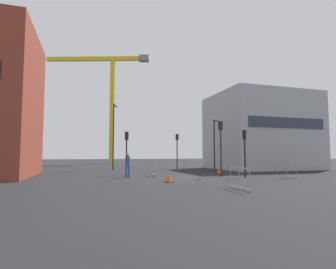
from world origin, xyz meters
The scene contains 16 objects.
ground centered at (0.00, 0.00, 0.00)m, with size 160.00×160.00×0.00m, color black.
office_block centered at (12.58, 8.48, 4.41)m, with size 11.18×9.10×8.81m.
construction_crane centered at (-3.50, 31.92, 14.03)m, with size 18.81×7.03×20.45m.
streetlamp_tall centered at (-4.52, 11.42, 4.30)m, with size 0.72×1.34×7.39m.
streetlamp_short centered at (5.11, 5.66, 3.18)m, with size 1.43×0.86×5.22m.
traffic_light_corner centered at (-4.14, 4.11, 2.47)m, with size 0.30×0.39×3.65m.
traffic_light_far centered at (2.73, 10.74, 2.73)m, with size 0.31×0.39×4.08m.
traffic_light_crosswalk centered at (3.94, -1.33, 2.40)m, with size 0.37×0.37×3.54m.
traffic_light_verge centered at (2.62, -0.07, 2.87)m, with size 0.33×0.39×4.30m.
pedestrian_walking centered at (-4.47, 1.21, 1.04)m, with size 0.34×0.34×1.78m.
safety_barrier_rear centered at (4.57, 12.73, 0.56)m, with size 0.44×2.55×1.08m.
safety_barrier_mid_span centered at (-2.27, 1.98, 0.56)m, with size 0.20×1.91×1.08m.
safety_barrier_front centered at (6.15, -3.13, 0.56)m, with size 1.83×0.13×1.08m.
safety_barrier_left_run centered at (-0.31, -7.33, 0.56)m, with size 0.06×1.90×1.08m.
traffic_cone_by_barrier centered at (3.90, 2.63, 0.27)m, with size 0.57×0.57×0.57m.
traffic_cone_on_verge centered at (-2.53, -2.89, 0.26)m, with size 0.55×0.55×0.56m.
Camera 1 is at (-7.45, -18.78, 1.72)m, focal length 28.53 mm.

